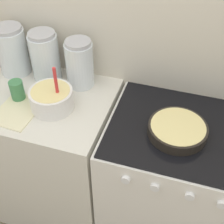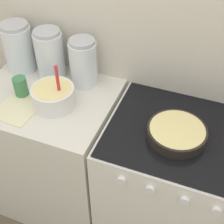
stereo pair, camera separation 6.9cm
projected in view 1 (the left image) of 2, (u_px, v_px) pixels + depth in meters
The scene contains 10 objects.
wall_back at pixel (126, 33), 1.58m from camera, with size 4.49×0.05×2.40m.
countertop_cabinet at pixel (53, 156), 1.93m from camera, with size 0.73×0.58×0.93m.
stove at pixel (172, 187), 1.76m from camera, with size 0.73×0.60×0.93m.
mixing_bowl at pixel (52, 98), 1.53m from camera, with size 0.22×0.22×0.24m.
baking_pan at pixel (178, 130), 1.41m from camera, with size 0.27×0.27×0.05m.
storage_jar_left at pixel (13, 53), 1.72m from camera, with size 0.17×0.17×0.28m.
storage_jar_middle at pixel (45, 59), 1.68m from camera, with size 0.15×0.15×0.28m.
storage_jar_right at pixel (80, 66), 1.64m from camera, with size 0.15×0.15×0.26m.
tin_can at pixel (17, 90), 1.58m from camera, with size 0.07×0.07×0.11m.
recipe_page at pixel (18, 111), 1.54m from camera, with size 0.21×0.26×0.01m.
Camera 1 is at (0.36, -0.78, 1.96)m, focal length 50.00 mm.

